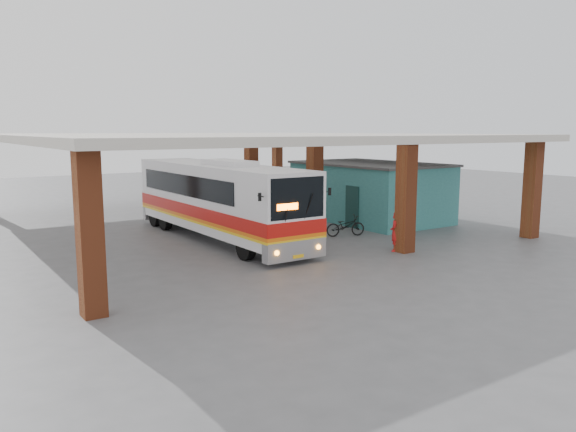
# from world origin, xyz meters

# --- Properties ---
(ground) EXTENTS (90.00, 90.00, 0.00)m
(ground) POSITION_xyz_m (0.00, 0.00, 0.00)
(ground) COLOR #515154
(ground) RESTS_ON ground
(brick_columns) EXTENTS (20.10, 21.60, 4.35)m
(brick_columns) POSITION_xyz_m (1.43, 5.00, 2.17)
(brick_columns) COLOR brown
(brick_columns) RESTS_ON ground
(canopy_roof) EXTENTS (21.00, 23.00, 0.30)m
(canopy_roof) POSITION_xyz_m (0.50, 6.50, 4.50)
(canopy_roof) COLOR beige
(canopy_roof) RESTS_ON brick_columns
(shop_building) EXTENTS (5.20, 8.20, 3.11)m
(shop_building) POSITION_xyz_m (7.49, 4.00, 1.56)
(shop_building) COLOR #307778
(shop_building) RESTS_ON ground
(coach_bus) EXTENTS (2.63, 12.33, 3.58)m
(coach_bus) POSITION_xyz_m (-1.89, 3.58, 1.78)
(coach_bus) COLOR white
(coach_bus) RESTS_ON ground
(motorcycle) EXTENTS (1.96, 1.20, 0.97)m
(motorcycle) POSITION_xyz_m (3.24, 0.94, 0.49)
(motorcycle) COLOR black
(motorcycle) RESTS_ON ground
(pedestrian) EXTENTS (0.69, 0.66, 1.59)m
(pedestrian) POSITION_xyz_m (2.80, -2.66, 0.79)
(pedestrian) COLOR red
(pedestrian) RESTS_ON ground
(red_chair) EXTENTS (0.60, 0.60, 0.89)m
(red_chair) POSITION_xyz_m (4.59, 8.82, 0.41)
(red_chair) COLOR red
(red_chair) RESTS_ON ground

